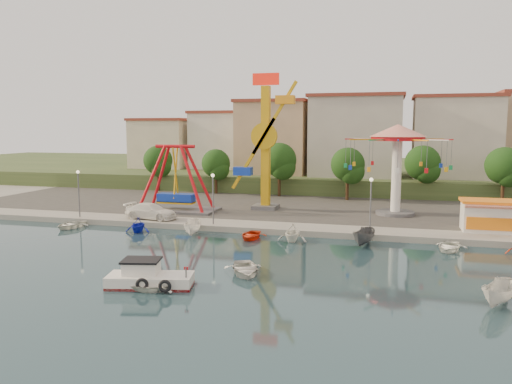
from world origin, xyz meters
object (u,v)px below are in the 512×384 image
(wave_swinger, at_px, (397,149))
(pirate_ship_ride, at_px, (176,180))
(kamikaze_tower, at_px, (267,145))
(van, at_px, (151,211))
(rowboat_a, at_px, (245,269))
(cabin_motorboat, at_px, (148,279))
(skiff, at_px, (500,294))

(wave_swinger, bearing_deg, pirate_ship_ride, -170.87)
(kamikaze_tower, bearing_deg, van, -138.28)
(rowboat_a, bearing_deg, cabin_motorboat, -164.18)
(kamikaze_tower, distance_m, cabin_motorboat, 30.70)
(kamikaze_tower, xyz_separation_m, wave_swinger, (15.22, 0.14, -0.34))
(wave_swinger, height_order, van, wave_swinger)
(cabin_motorboat, height_order, rowboat_a, cabin_motorboat)
(pirate_ship_ride, bearing_deg, skiff, -36.73)
(cabin_motorboat, bearing_deg, kamikaze_tower, 75.48)
(wave_swinger, relative_size, rowboat_a, 2.89)
(cabin_motorboat, bearing_deg, wave_swinger, 48.79)
(pirate_ship_ride, relative_size, van, 1.70)
(kamikaze_tower, xyz_separation_m, van, (-10.84, -9.66, -7.08))
(kamikaze_tower, relative_size, skiff, 4.28)
(van, bearing_deg, skiff, -112.61)
(kamikaze_tower, distance_m, skiff, 35.48)
(skiff, bearing_deg, wave_swinger, 130.36)
(kamikaze_tower, height_order, rowboat_a, kamikaze_tower)
(kamikaze_tower, height_order, van, kamikaze_tower)
(kamikaze_tower, bearing_deg, pirate_ship_ride, -159.03)
(wave_swinger, height_order, rowboat_a, wave_swinger)
(pirate_ship_ride, bearing_deg, cabin_motorboat, -69.76)
(wave_swinger, distance_m, van, 28.65)
(wave_swinger, relative_size, cabin_motorboat, 1.94)
(rowboat_a, height_order, skiff, skiff)
(pirate_ship_ride, height_order, kamikaze_tower, kamikaze_tower)
(kamikaze_tower, xyz_separation_m, rowboat_a, (4.55, -25.22, -8.12))
(wave_swinger, height_order, cabin_motorboat, wave_swinger)
(rowboat_a, relative_size, van, 0.68)
(wave_swinger, relative_size, skiff, 3.01)
(pirate_ship_ride, relative_size, kamikaze_tower, 0.61)
(pirate_ship_ride, xyz_separation_m, skiff, (31.46, -23.47, -3.65))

